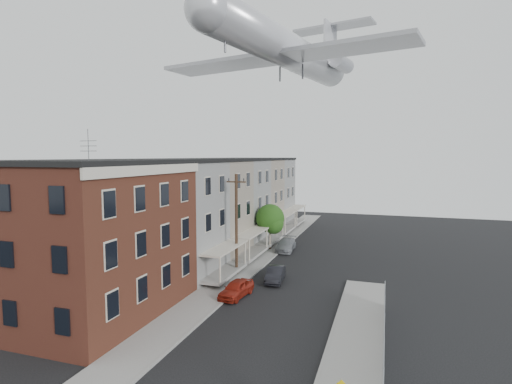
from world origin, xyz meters
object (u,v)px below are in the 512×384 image
utility_pole (236,223)px  car_mid (275,274)px  car_far (286,245)px  car_near (236,289)px  airplane (290,51)px  street_tree (271,220)px

utility_pole → car_mid: 5.61m
car_far → car_near: bearing=-93.2°
airplane → car_mid: bearing=-84.0°
car_near → airplane: size_ratio=0.13×
airplane → car_near: bearing=-94.4°
car_mid → car_near: bearing=-118.6°
car_mid → airplane: airplane is taller
utility_pole → airplane: size_ratio=0.31×
car_near → airplane: airplane is taller
car_mid → airplane: size_ratio=0.13×
utility_pole → street_tree: (0.33, 9.92, -1.22)m
car_near → car_far: size_ratio=0.81×
street_tree → airplane: (2.63, -2.68, 17.52)m
utility_pole → street_tree: 10.00m
car_near → car_mid: 4.85m
street_tree → car_far: street_tree is taller
car_far → street_tree: bearing=-174.9°
street_tree → airplane: airplane is taller
utility_pole → airplane: bearing=67.8°
car_mid → car_far: 11.11m
car_near → car_mid: (1.80, 4.50, -0.01)m
car_near → car_far: bearing=97.4°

